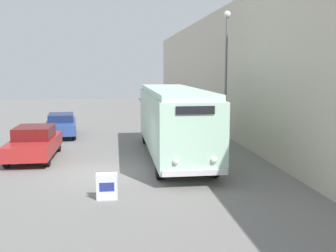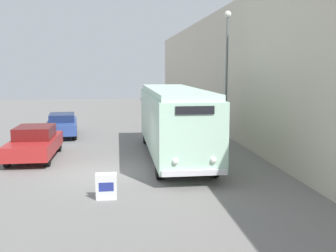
{
  "view_description": "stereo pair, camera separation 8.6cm",
  "coord_description": "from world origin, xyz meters",
  "px_view_note": "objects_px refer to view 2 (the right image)",
  "views": [
    {
      "loc": [
        0.49,
        -15.55,
        4.17
      ],
      "look_at": [
        2.59,
        0.05,
        1.87
      ],
      "focal_mm": 42.0,
      "sensor_mm": 36.0,
      "label": 1
    },
    {
      "loc": [
        0.58,
        -15.56,
        4.17
      ],
      "look_at": [
        2.59,
        0.05,
        1.87
      ],
      "focal_mm": 42.0,
      "sensor_mm": 36.0,
      "label": 2
    }
  ],
  "objects_px": {
    "streetlamp": "(227,61)",
    "parked_car_near": "(35,142)",
    "sign_board": "(106,187)",
    "parked_car_mid": "(62,124)",
    "vintage_bus": "(174,119)"
  },
  "relations": [
    {
      "from": "parked_car_mid",
      "to": "streetlamp",
      "type": "bearing_deg",
      "value": -32.57
    },
    {
      "from": "vintage_bus",
      "to": "streetlamp",
      "type": "xyz_separation_m",
      "value": [
        3.13,
        2.23,
        2.73
      ]
    },
    {
      "from": "sign_board",
      "to": "parked_car_near",
      "type": "relative_size",
      "value": 0.19
    },
    {
      "from": "parked_car_near",
      "to": "parked_car_mid",
      "type": "xyz_separation_m",
      "value": [
        0.39,
        6.38,
        -0.05
      ]
    },
    {
      "from": "parked_car_mid",
      "to": "vintage_bus",
      "type": "bearing_deg",
      "value": -54.31
    },
    {
      "from": "streetlamp",
      "to": "parked_car_near",
      "type": "relative_size",
      "value": 1.57
    },
    {
      "from": "parked_car_mid",
      "to": "parked_car_near",
      "type": "bearing_deg",
      "value": -99.26
    },
    {
      "from": "parked_car_mid",
      "to": "sign_board",
      "type": "bearing_deg",
      "value": -82.24
    },
    {
      "from": "vintage_bus",
      "to": "sign_board",
      "type": "distance_m",
      "value": 6.74
    },
    {
      "from": "parked_car_near",
      "to": "sign_board",
      "type": "bearing_deg",
      "value": -61.04
    },
    {
      "from": "vintage_bus",
      "to": "parked_car_mid",
      "type": "distance_m",
      "value": 9.26
    },
    {
      "from": "vintage_bus",
      "to": "parked_car_near",
      "type": "xyz_separation_m",
      "value": [
        -6.47,
        0.51,
        -1.06
      ]
    },
    {
      "from": "vintage_bus",
      "to": "sign_board",
      "type": "bearing_deg",
      "value": -117.25
    },
    {
      "from": "streetlamp",
      "to": "parked_car_near",
      "type": "xyz_separation_m",
      "value": [
        -9.61,
        -1.72,
        -3.8
      ]
    },
    {
      "from": "sign_board",
      "to": "parked_car_mid",
      "type": "relative_size",
      "value": 0.18
    }
  ]
}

